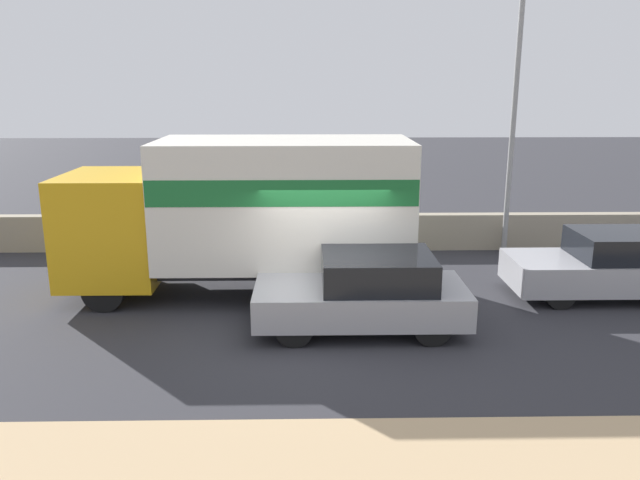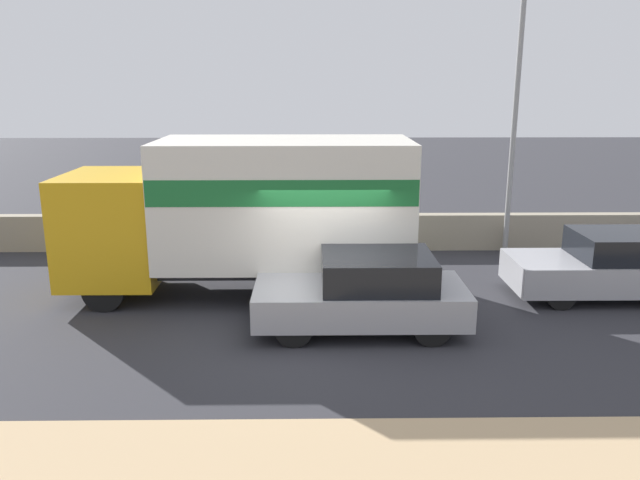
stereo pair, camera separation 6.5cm
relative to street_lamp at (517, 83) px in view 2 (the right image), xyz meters
name	(u,v)px [view 2 (the right image)]	position (x,y,z in m)	size (l,w,h in m)	color
ground_plane	(325,327)	(-4.94, -5.08, -4.45)	(80.00, 80.00, 0.00)	#2D2D33
stone_wall_backdrop	(321,232)	(-4.94, 0.51, -3.96)	(60.00, 0.35, 0.98)	gray
street_lamp	(517,83)	(0.00, 0.00, 0.00)	(0.56, 0.28, 7.78)	gray
box_truck	(251,207)	(-6.47, -3.07, -2.55)	(7.26, 2.58, 3.33)	gold
car_hatchback	(365,292)	(-4.20, -5.14, -3.73)	(3.90, 1.81, 1.44)	#9E9EA3
car_sedan_second	(615,265)	(1.28, -3.44, -3.75)	(4.24, 1.71, 1.42)	#9E9EA3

